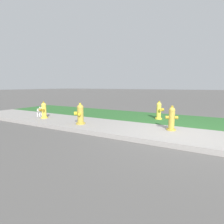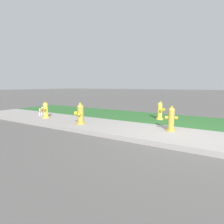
# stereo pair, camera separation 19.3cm
# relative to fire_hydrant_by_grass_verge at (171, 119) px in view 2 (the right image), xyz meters

# --- Properties ---
(ground_plane) EXTENTS (120.00, 120.00, 0.00)m
(ground_plane) POSITION_rel_fire_hydrant_by_grass_verge_xyz_m (0.43, -0.40, -0.35)
(ground_plane) COLOR #5B5956
(sidewalk_pavement) EXTENTS (18.00, 1.96, 0.01)m
(sidewalk_pavement) POSITION_rel_fire_hydrant_by_grass_verge_xyz_m (0.43, -0.40, -0.35)
(sidewalk_pavement) COLOR #9E9993
(sidewalk_pavement) RESTS_ON ground
(grass_verge) EXTENTS (18.00, 2.48, 0.01)m
(grass_verge) POSITION_rel_fire_hydrant_by_grass_verge_xyz_m (0.43, 1.82, -0.35)
(grass_verge) COLOR #2D662D
(grass_verge) RESTS_ON ground
(street_curb) EXTENTS (18.00, 0.16, 0.12)m
(street_curb) POSITION_rel_fire_hydrant_by_grass_verge_xyz_m (0.43, -1.46, -0.29)
(street_curb) COLOR #9E9993
(street_curb) RESTS_ON ground
(fire_hydrant_by_grass_verge) EXTENTS (0.36, 0.33, 0.73)m
(fire_hydrant_by_grass_verge) POSITION_rel_fire_hydrant_by_grass_verge_xyz_m (0.00, 0.00, 0.00)
(fire_hydrant_by_grass_verge) COLOR gold
(fire_hydrant_by_grass_verge) RESTS_ON ground
(fire_hydrant_at_driveway) EXTENTS (0.33, 0.33, 0.67)m
(fire_hydrant_at_driveway) POSITION_rel_fire_hydrant_by_grass_verge_xyz_m (-4.82, -0.44, -0.03)
(fire_hydrant_at_driveway) COLOR yellow
(fire_hydrant_at_driveway) RESTS_ON ground
(fire_hydrant_far_end) EXTENTS (0.37, 0.38, 0.72)m
(fire_hydrant_far_end) POSITION_rel_fire_hydrant_by_grass_verge_xyz_m (-2.85, -0.60, -0.01)
(fire_hydrant_far_end) COLOR gold
(fire_hydrant_far_end) RESTS_ON ground
(fire_hydrant_across_street) EXTENTS (0.33, 0.35, 0.71)m
(fire_hydrant_across_street) POSITION_rel_fire_hydrant_by_grass_verge_xyz_m (-0.75, 1.57, -0.01)
(fire_hydrant_across_street) COLOR yellow
(fire_hydrant_across_street) RESTS_ON ground
(small_white_dog) EXTENTS (0.33, 0.40, 0.40)m
(small_white_dog) POSITION_rel_fire_hydrant_by_grass_verge_xyz_m (-5.40, -0.18, -0.11)
(small_white_dog) COLOR white
(small_white_dog) RESTS_ON ground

